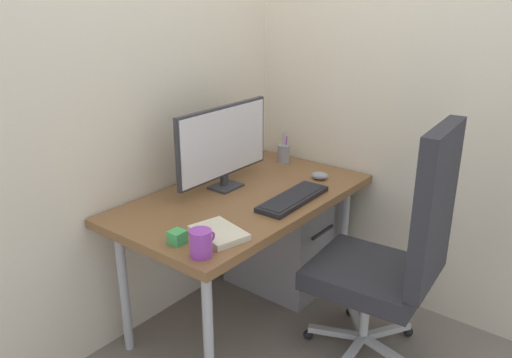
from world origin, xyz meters
TOP-DOWN VIEW (x-y plane):
  - ground_plane at (0.00, 0.00)m, footprint 8.00×8.00m
  - wall_back at (0.00, 0.40)m, footprint 2.70×0.04m
  - wall_side_right at (0.69, -0.20)m, footprint 0.04×2.13m
  - desk at (0.00, 0.00)m, footprint 1.31×0.74m
  - office_chair at (0.16, -0.74)m, footprint 0.55×0.59m
  - filing_cabinet at (0.40, 0.05)m, footprint 0.41×0.56m
  - monitor at (0.02, 0.15)m, footprint 0.63×0.12m
  - keyboard at (0.09, -0.24)m, footprint 0.44×0.16m
  - mouse at (0.43, -0.18)m, footprint 0.09×0.11m
  - pen_holder at (0.54, 0.14)m, footprint 0.07×0.07m
  - notebook at (-0.41, -0.21)m, footprint 0.21×0.26m
  - coffee_mug at (-0.57, -0.27)m, footprint 0.12×0.09m
  - desk_clamp_accessory at (-0.56, -0.12)m, footprint 0.06×0.06m

SIDE VIEW (x-z plane):
  - ground_plane at x=0.00m, z-range 0.00..0.00m
  - filing_cabinet at x=0.40m, z-range 0.00..0.59m
  - office_chair at x=0.16m, z-range 0.00..1.16m
  - desk at x=0.00m, z-range 0.29..0.99m
  - keyboard at x=0.09m, z-range 0.70..0.73m
  - notebook at x=-0.41m, z-range 0.70..0.73m
  - mouse at x=0.43m, z-range 0.70..0.74m
  - desk_clamp_accessory at x=-0.56m, z-range 0.70..0.76m
  - coffee_mug at x=-0.57m, z-range 0.70..0.81m
  - pen_holder at x=0.54m, z-range 0.66..0.85m
  - monitor at x=0.02m, z-range 0.73..1.15m
  - wall_back at x=0.00m, z-range 0.00..2.80m
  - wall_side_right at x=0.69m, z-range 0.00..2.80m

